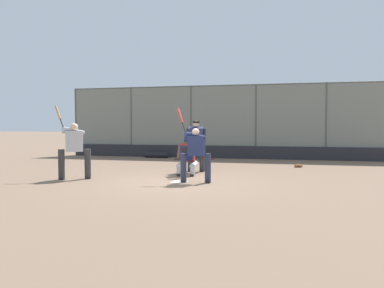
# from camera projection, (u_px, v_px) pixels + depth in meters

# --- Properties ---
(ground_plane) EXTENTS (160.00, 160.00, 0.00)m
(ground_plane) POSITION_uv_depth(u_px,v_px,m) (179.00, 182.00, 10.70)
(ground_plane) COLOR #7A604C
(home_plate_marker) EXTENTS (0.43, 0.43, 0.01)m
(home_plate_marker) POSITION_uv_depth(u_px,v_px,m) (179.00, 182.00, 10.70)
(home_plate_marker) COLOR white
(home_plate_marker) RESTS_ON ground_plane
(backstop_fence) EXTENTS (16.33, 0.08, 3.64)m
(backstop_fence) POSITION_uv_depth(u_px,v_px,m) (223.00, 120.00, 18.59)
(backstop_fence) COLOR #515651
(backstop_fence) RESTS_ON ground_plane
(padding_wall) EXTENTS (15.93, 0.18, 0.62)m
(padding_wall) POSITION_uv_depth(u_px,v_px,m) (222.00, 152.00, 18.57)
(padding_wall) COLOR #28282D
(padding_wall) RESTS_ON ground_plane
(bleachers_beyond) EXTENTS (11.38, 1.95, 1.16)m
(bleachers_beyond) POSITION_uv_depth(u_px,v_px,m) (244.00, 148.00, 20.55)
(bleachers_beyond) COLOR slate
(bleachers_beyond) RESTS_ON ground_plane
(batter_at_plate) EXTENTS (1.07, 0.58, 2.13)m
(batter_at_plate) POSITION_uv_depth(u_px,v_px,m) (195.00, 153.00, 10.58)
(batter_at_plate) COLOR #2D334C
(batter_at_plate) RESTS_ON ground_plane
(catcher_behind_plate) EXTENTS (0.67, 0.77, 1.27)m
(catcher_behind_plate) POSITION_uv_depth(u_px,v_px,m) (187.00, 155.00, 12.12)
(catcher_behind_plate) COLOR #B7B7BC
(catcher_behind_plate) RESTS_ON ground_plane
(umpire_home) EXTENTS (0.72, 0.49, 1.79)m
(umpire_home) POSITION_uv_depth(u_px,v_px,m) (196.00, 144.00, 13.10)
(umpire_home) COLOR #333333
(umpire_home) RESTS_ON ground_plane
(batter_on_deck) EXTENTS (1.16, 0.66, 2.23)m
(batter_on_deck) POSITION_uv_depth(u_px,v_px,m) (74.00, 149.00, 11.27)
(batter_on_deck) COLOR #333333
(batter_on_deck) RESTS_ON ground_plane
(spare_bat_near_backstop) EXTENTS (0.85, 0.43, 0.07)m
(spare_bat_near_backstop) POSITION_uv_depth(u_px,v_px,m) (207.00, 159.00, 17.87)
(spare_bat_near_backstop) COLOR black
(spare_bat_near_backstop) RESTS_ON ground_plane
(spare_bat_by_padding) EXTENTS (0.80, 0.49, 0.07)m
(spare_bat_by_padding) POSITION_uv_depth(u_px,v_px,m) (186.00, 159.00, 17.74)
(spare_bat_by_padding) COLOR black
(spare_bat_by_padding) RESTS_ON ground_plane
(fielding_glove_on_dirt) EXTENTS (0.34, 0.26, 0.12)m
(fielding_glove_on_dirt) POSITION_uv_depth(u_px,v_px,m) (298.00, 166.00, 14.53)
(fielding_glove_on_dirt) COLOR brown
(fielding_glove_on_dirt) RESTS_ON ground_plane
(equipment_bag_dugout_side) EXTENTS (1.36, 0.28, 0.28)m
(equipment_bag_dugout_side) POSITION_uv_depth(u_px,v_px,m) (156.00, 155.00, 18.83)
(equipment_bag_dugout_side) COLOR black
(equipment_bag_dugout_side) RESTS_ON ground_plane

